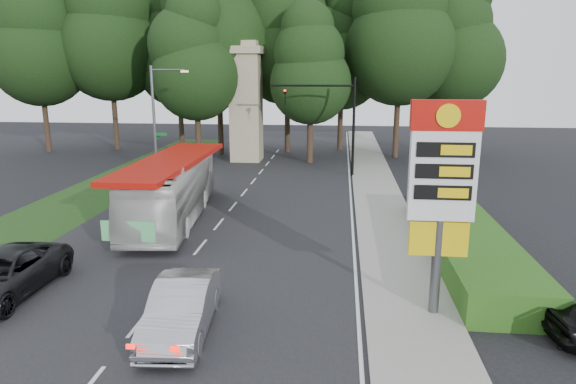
# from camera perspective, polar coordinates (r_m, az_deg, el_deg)

# --- Properties ---
(ground) EXTENTS (120.00, 120.00, 0.00)m
(ground) POSITION_cam_1_polar(r_m,az_deg,el_deg) (16.77, -16.75, -14.52)
(ground) COLOR black
(ground) RESTS_ON ground
(road_surface) EXTENTS (14.00, 80.00, 0.02)m
(road_surface) POSITION_cam_1_polar(r_m,az_deg,el_deg) (27.41, -7.22, -2.99)
(road_surface) COLOR black
(road_surface) RESTS_ON ground
(sidewalk_right) EXTENTS (3.00, 80.00, 0.12)m
(sidewalk_right) POSITION_cam_1_polar(r_m,az_deg,el_deg) (26.81, 10.80, -3.38)
(sidewalk_right) COLOR gray
(sidewalk_right) RESTS_ON ground
(grass_verge_left) EXTENTS (5.00, 50.00, 0.02)m
(grass_verge_left) POSITION_cam_1_polar(r_m,az_deg,el_deg) (36.06, -19.89, 0.29)
(grass_verge_left) COLOR #193814
(grass_verge_left) RESTS_ON ground
(hedge) EXTENTS (3.00, 14.00, 1.20)m
(hedge) POSITION_cam_1_polar(r_m,az_deg,el_deg) (23.35, 19.03, -5.04)
(hedge) COLOR #2A5115
(hedge) RESTS_ON ground
(gas_station_pylon) EXTENTS (2.10, 0.45, 6.85)m
(gas_station_pylon) POSITION_cam_1_polar(r_m,az_deg,el_deg) (16.21, 16.78, 1.28)
(gas_station_pylon) COLOR #59595E
(gas_station_pylon) RESTS_ON ground
(traffic_signal_mast) EXTENTS (6.10, 0.35, 7.20)m
(traffic_signal_mast) POSITION_cam_1_polar(r_m,az_deg,el_deg) (37.71, 5.32, 8.76)
(traffic_signal_mast) COLOR black
(traffic_signal_mast) RESTS_ON ground
(streetlight_signs) EXTENTS (2.75, 0.98, 8.00)m
(streetlight_signs) POSITION_cam_1_polar(r_m,az_deg,el_deg) (38.07, -14.37, 8.09)
(streetlight_signs) COLOR #59595E
(streetlight_signs) RESTS_ON ground
(monument) EXTENTS (3.00, 3.00, 10.05)m
(monument) POSITION_cam_1_polar(r_m,az_deg,el_deg) (44.41, -4.68, 10.02)
(monument) COLOR gray
(monument) RESTS_ON ground
(tree_far_west) EXTENTS (8.96, 8.96, 17.60)m
(tree_far_west) POSITION_cam_1_polar(r_m,az_deg,el_deg) (54.50, -26.12, 15.24)
(tree_far_west) COLOR #2D2116
(tree_far_west) RESTS_ON ground
(tree_west_mid) EXTENTS (9.80, 9.80, 19.25)m
(tree_west_mid) POSITION_cam_1_polar(r_m,az_deg,el_deg) (53.53, -19.36, 16.97)
(tree_west_mid) COLOR #2D2116
(tree_west_mid) RESTS_ON ground
(tree_west_near) EXTENTS (8.40, 8.40, 16.50)m
(tree_west_near) POSITION_cam_1_polar(r_m,az_deg,el_deg) (53.14, -12.18, 15.62)
(tree_west_near) COLOR #2D2116
(tree_west_near) RESTS_ON ground
(tree_center_left) EXTENTS (10.08, 10.08, 19.80)m
(tree_center_left) POSITION_cam_1_polar(r_m,az_deg,el_deg) (48.09, -7.86, 18.45)
(tree_center_left) COLOR #2D2116
(tree_center_left) RESTS_ON ground
(tree_center_right) EXTENTS (9.24, 9.24, 18.15)m
(tree_center_right) POSITION_cam_1_polar(r_m,az_deg,el_deg) (48.97, -0.08, 17.30)
(tree_center_right) COLOR #2D2116
(tree_center_right) RESTS_ON ground
(tree_east_near) EXTENTS (8.12, 8.12, 15.95)m
(tree_east_near) POSITION_cam_1_polar(r_m,az_deg,el_deg) (50.63, 6.02, 15.59)
(tree_east_near) COLOR #2D2116
(tree_east_near) RESTS_ON ground
(tree_east_mid) EXTENTS (9.52, 9.52, 18.70)m
(tree_east_mid) POSITION_cam_1_polar(r_m,az_deg,el_deg) (46.98, 12.47, 17.58)
(tree_east_mid) COLOR #2D2116
(tree_east_mid) RESTS_ON ground
(tree_far_east) EXTENTS (8.68, 8.68, 17.05)m
(tree_far_east) POSITION_cam_1_polar(r_m,az_deg,el_deg) (49.65, 18.12, 15.84)
(tree_far_east) COLOR #2D2116
(tree_far_east) RESTS_ON ground
(tree_monument_left) EXTENTS (7.28, 7.28, 14.30)m
(tree_monument_left) POSITION_cam_1_polar(r_m,az_deg,el_deg) (44.29, -10.27, 14.47)
(tree_monument_left) COLOR #2D2116
(tree_monument_left) RESTS_ON ground
(tree_monument_right) EXTENTS (6.72, 6.72, 13.20)m
(tree_monument_right) POSITION_cam_1_polar(r_m,az_deg,el_deg) (43.17, 2.53, 13.81)
(tree_monument_right) COLOR #2D2116
(tree_monument_right) RESTS_ON ground
(transit_bus) EXTENTS (3.99, 11.89, 3.25)m
(transit_bus) POSITION_cam_1_polar(r_m,az_deg,el_deg) (27.38, -12.77, 0.26)
(transit_bus) COLOR beige
(transit_bus) RESTS_ON ground
(sedan_silver) EXTENTS (2.04, 4.86, 1.56)m
(sedan_silver) POSITION_cam_1_polar(r_m,az_deg,el_deg) (16.01, -11.73, -12.48)
(sedan_silver) COLOR #B1B3B9
(sedan_silver) RESTS_ON ground
(suv_charcoal) EXTENTS (2.62, 5.62, 1.56)m
(suv_charcoal) POSITION_cam_1_polar(r_m,az_deg,el_deg) (20.56, -29.22, -8.04)
(suv_charcoal) COLOR black
(suv_charcoal) RESTS_ON ground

